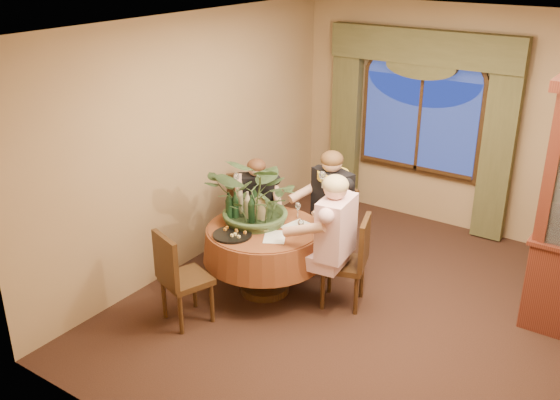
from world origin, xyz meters
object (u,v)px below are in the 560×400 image
Objects in this scene: chair_right at (343,261)px; centerpiece_plant at (259,163)px; chair_front_left at (186,277)px; person_back at (257,209)px; dining_table at (264,260)px; wine_bottle_4 at (240,201)px; person_pink at (335,245)px; chair_back at (248,218)px; olive_bowl at (263,229)px; wine_bottle_1 at (229,207)px; person_scarf at (332,212)px; wine_bottle_2 at (235,206)px; chair_back_right at (330,229)px; wine_bottle_3 at (255,201)px; wine_bottle_5 at (248,207)px; wine_bottle_0 at (251,211)px; stoneware_vase at (260,210)px.

chair_right is 1.30m from centerpiece_plant.
chair_front_left is 1.47m from person_back.
wine_bottle_4 is (-0.38, 0.10, 0.54)m from dining_table.
person_pink reaches higher than person_back.
chair_back is at bearing -34.61° from person_back.
person_pink is (0.79, 0.09, 0.35)m from dining_table.
wine_bottle_1 reaches higher than olive_bowl.
dining_table is at bearing -37.62° from centerpiece_plant.
person_pink is 0.84m from person_scarf.
chair_back_right is at bearing 53.83° from wine_bottle_2.
wine_bottle_1 is at bearing -165.94° from dining_table.
dining_table is 0.62m from wine_bottle_3.
chair_back is 1.00× the size of chair_front_left.
wine_bottle_3 is (-0.25, 0.18, 0.54)m from dining_table.
person_scarf is at bearing 58.13° from centerpiece_plant.
chair_back_right is 0.83× the size of centerpiece_plant.
wine_bottle_5 is at bearing 33.64° from wine_bottle_2.
chair_back is 2.91× the size of wine_bottle_2.
wine_bottle_1 is at bearing 60.07° from person_back.
centerpiece_plant is at bearing 134.07° from olive_bowl.
wine_bottle_0 is at bearing 1.10° from wine_bottle_2.
dining_table is 0.89× the size of person_scarf.
wine_bottle_1 is 1.00× the size of wine_bottle_2.
wine_bottle_4 is at bearing 67.08° from person_scarf.
centerpiece_plant is 3.50× the size of wine_bottle_2.
wine_bottle_5 is at bearing 76.59° from chair_back_right.
person_pink is 1.20m from wine_bottle_1.
chair_right is 2.91× the size of wine_bottle_1.
wine_bottle_4 reaches higher than olive_bowl.
wine_bottle_2 is at bearing 90.16° from person_pink.
wine_bottle_4 is at bearing 91.68° from wine_bottle_1.
centerpiece_plant is 3.50× the size of wine_bottle_1.
centerpiece_plant is (0.19, 0.95, 0.92)m from chair_front_left.
person_pink reaches higher than olive_bowl.
wine_bottle_2 is at bearing -110.74° from wine_bottle_3.
dining_table is 0.59m from wine_bottle_5.
dining_table is 0.67m from wine_bottle_4.
wine_bottle_3 is (-0.59, -0.62, 0.20)m from person_scarf.
chair_front_left is (-0.30, -0.87, 0.10)m from dining_table.
olive_bowl is 0.47× the size of wine_bottle_0.
person_pink is 1.19m from wine_bottle_4.
person_back is at bearing 129.47° from centerpiece_plant.
person_pink is at bearing 6.67° from wine_bottle_2.
stoneware_vase is at bearing 38.53° from wine_bottle_1.
chair_back_right is at bearing 59.46° from stoneware_vase.
dining_table is 8.29× the size of olive_bowl.
dining_table is 1.10× the size of centerpiece_plant.
wine_bottle_1 is (-0.68, -0.93, 0.44)m from chair_back_right.
person_back reaches higher than chair_front_left.
chair_back_right is 2.91× the size of wine_bottle_5.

